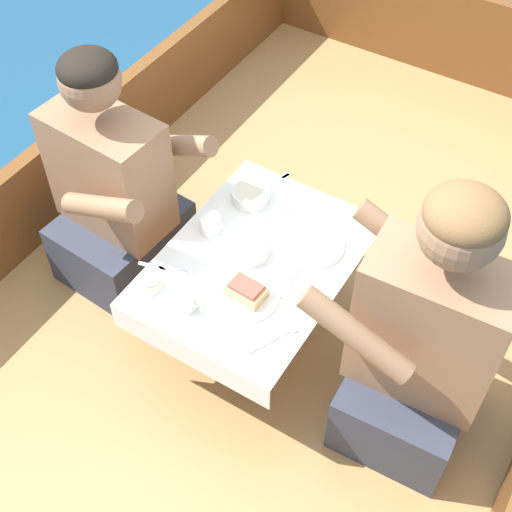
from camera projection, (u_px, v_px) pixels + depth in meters
name	position (u px, v px, depth m)	size (l,w,h in m)	color
ground_plane	(266.00, 367.00, 2.88)	(60.00, 60.00, 0.00)	navy
boat_deck	(266.00, 342.00, 2.74)	(2.01, 3.60, 0.36)	#A87F4C
gunwale_port	(55.00, 180.00, 2.80)	(0.06, 3.60, 0.39)	brown
bow_coaming	(457.00, 35.00, 3.42)	(1.89, 0.06, 0.44)	brown
cockpit_table	(256.00, 269.00, 2.31)	(0.57, 0.77, 0.39)	#B2B2B7
person_port	(115.00, 195.00, 2.49)	(0.54, 0.47, 0.95)	#333847
person_starboard	(422.00, 345.00, 2.03)	(0.54, 0.46, 1.01)	#333847
plate_sandwich	(246.00, 296.00, 2.18)	(0.20, 0.20, 0.01)	white
plate_bread	(312.00, 244.00, 2.31)	(0.21, 0.21, 0.01)	white
sandwich	(246.00, 290.00, 2.15)	(0.12, 0.09, 0.05)	tan
bowl_port_near	(251.00, 195.00, 2.44)	(0.13, 0.13, 0.04)	white
bowl_starboard_near	(247.00, 247.00, 2.28)	(0.15, 0.15, 0.04)	white
coffee_cup_port	(185.00, 299.00, 2.13)	(0.10, 0.08, 0.06)	white
coffee_cup_starboard	(211.00, 224.00, 2.33)	(0.10, 0.07, 0.06)	white
tin_can	(151.00, 283.00, 2.18)	(0.07, 0.07, 0.05)	silver
utensil_spoon_starboard	(172.00, 271.00, 2.24)	(0.17, 0.06, 0.01)	silver
utensil_spoon_port	(281.00, 335.00, 2.08)	(0.09, 0.16, 0.01)	silver
utensil_knife_port	(282.00, 212.00, 2.41)	(0.07, 0.16, 0.00)	silver
utensil_fork_port	(275.00, 183.00, 2.51)	(0.07, 0.17, 0.00)	silver
utensil_knife_starboard	(176.00, 282.00, 2.21)	(0.17, 0.06, 0.00)	silver
utensil_fork_starboard	(295.00, 274.00, 2.23)	(0.04, 0.17, 0.00)	silver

